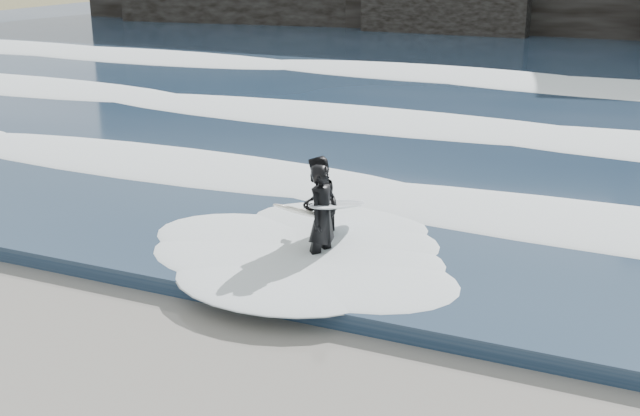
{
  "coord_description": "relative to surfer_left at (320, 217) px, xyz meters",
  "views": [
    {
      "loc": [
        5.24,
        -6.97,
        5.55
      ],
      "look_at": [
        -0.32,
        5.49,
        1.0
      ],
      "focal_mm": 45.0,
      "sensor_mm": 36.0,
      "label": 1
    }
  ],
  "objects": [
    {
      "name": "foam_near",
      "position": [
        0.16,
        3.88,
        -0.57
      ],
      "size": [
        60.0,
        3.2,
        0.2
      ],
      "primitive_type": "ellipsoid",
      "color": "white",
      "rests_on": "sea"
    },
    {
      "name": "sea",
      "position": [
        0.16,
        23.88,
        -0.82
      ],
      "size": [
        90.0,
        52.0,
        0.3
      ],
      "primitive_type": "cube",
      "color": "#20334B",
      "rests_on": "ground"
    },
    {
      "name": "surfer_right",
      "position": [
        -0.33,
        0.74,
        -0.04
      ],
      "size": [
        1.11,
        2.3,
        1.84
      ],
      "color": "black",
      "rests_on": "ground"
    },
    {
      "name": "foam_far",
      "position": [
        0.16,
        19.88,
        -0.52
      ],
      "size": [
        60.0,
        4.8,
        0.3
      ],
      "primitive_type": "ellipsoid",
      "color": "white",
      "rests_on": "sea"
    },
    {
      "name": "foam_mid",
      "position": [
        0.16,
        10.88,
        -0.55
      ],
      "size": [
        60.0,
        4.0,
        0.24
      ],
      "primitive_type": "ellipsoid",
      "color": "white",
      "rests_on": "sea"
    },
    {
      "name": "surfer_left",
      "position": [
        0.0,
        0.0,
        0.0
      ],
      "size": [
        1.03,
        1.93,
        1.92
      ],
      "color": "black",
      "rests_on": "ground"
    }
  ]
}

